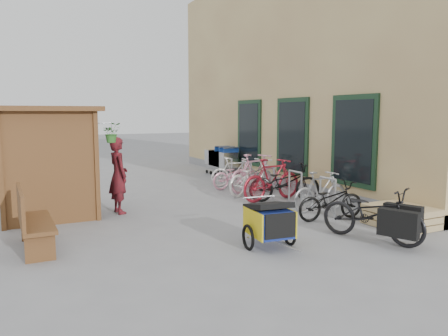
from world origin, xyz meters
name	(u,v)px	position (x,y,z in m)	size (l,w,h in m)	color
ground	(235,228)	(0.00, 0.00, 0.00)	(80.00, 80.00, 0.00)	gray
building	(340,77)	(6.49, 4.50, 3.49)	(6.07, 13.00, 7.00)	#D1B778
kiosk	(43,147)	(-3.28, 2.47, 1.55)	(2.49, 1.65, 2.40)	brown
bike_rack	(269,178)	(2.30, 2.40, 0.52)	(0.05, 5.35, 0.86)	#A5A8AD
pallet_stack	(401,216)	(3.00, -1.40, 0.21)	(1.00, 1.20, 0.40)	tan
bench	(31,219)	(-3.68, 0.25, 0.53)	(0.51, 1.65, 1.04)	brown
shopping_carts	(221,158)	(3.00, 6.72, 0.63)	(0.61, 1.68, 1.09)	silver
child_trailer	(269,220)	(-0.08, -1.35, 0.46)	(0.87, 1.43, 0.83)	navy
cargo_bike	(374,214)	(1.77, -1.89, 0.49)	(1.30, 1.98, 0.98)	black
person_kiosk	(118,175)	(-1.74, 2.35, 0.87)	(0.63, 0.41, 1.73)	maroon
bike_0	(331,201)	(2.13, -0.32, 0.41)	(0.55, 1.58, 0.83)	black
bike_1	(321,191)	(2.48, 0.44, 0.47)	(0.44, 1.56, 0.94)	#9A9B9F
bike_2	(284,183)	(2.37, 1.76, 0.49)	(0.65, 1.86, 0.97)	black
bike_3	(272,180)	(2.13, 1.98, 0.55)	(0.52, 1.84, 1.11)	maroon
bike_4	(252,177)	(2.10, 2.95, 0.48)	(0.64, 1.85, 0.97)	white
bike_5	(255,173)	(2.34, 3.20, 0.56)	(0.53, 1.86, 1.12)	#F69FBC
bike_6	(235,175)	(2.15, 4.03, 0.41)	(0.55, 1.57, 0.83)	#F69FBC
bike_7	(235,172)	(2.32, 4.38, 0.45)	(0.42, 1.50, 0.90)	white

